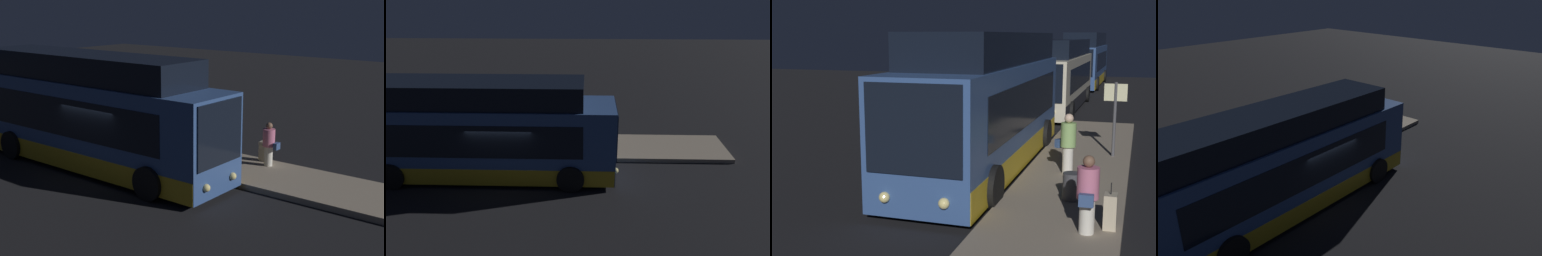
% 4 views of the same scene
% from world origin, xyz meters
% --- Properties ---
extents(ground, '(80.00, 80.00, 0.00)m').
position_xyz_m(ground, '(0.00, 0.00, 0.00)').
color(ground, black).
extents(platform, '(20.00, 2.85, 0.20)m').
position_xyz_m(platform, '(0.00, 3.02, 0.10)').
color(platform, gray).
rests_on(platform, ground).
extents(bus_lead, '(11.04, 2.76, 4.11)m').
position_xyz_m(bus_lead, '(-1.11, 0.27, 1.86)').
color(bus_lead, '#33518C').
rests_on(bus_lead, ground).
extents(passenger_boarding, '(0.61, 0.44, 1.57)m').
position_xyz_m(passenger_boarding, '(4.08, 3.78, 1.02)').
color(passenger_boarding, silver).
rests_on(passenger_boarding, platform).
extents(passenger_waiting, '(0.62, 0.69, 1.70)m').
position_xyz_m(passenger_waiting, '(-0.45, 2.80, 1.10)').
color(passenger_waiting, silver).
rests_on(passenger_waiting, platform).
extents(suitcase, '(0.35, 0.25, 0.96)m').
position_xyz_m(suitcase, '(3.66, 4.20, 0.56)').
color(suitcase, beige).
rests_on(suitcase, platform).
extents(sign_post, '(0.10, 0.71, 2.38)m').
position_xyz_m(sign_post, '(-3.12, 3.91, 1.73)').
color(sign_post, '#4C4C51').
rests_on(sign_post, platform).
extents(trash_bin, '(0.44, 0.44, 0.65)m').
position_xyz_m(trash_bin, '(1.97, 3.23, 0.52)').
color(trash_bin, '#3F3F44').
rests_on(trash_bin, platform).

